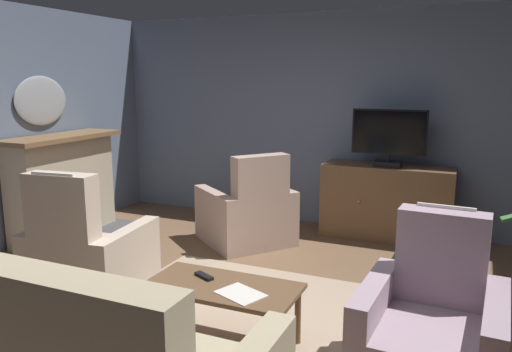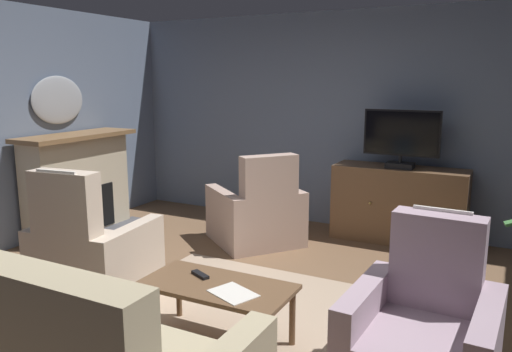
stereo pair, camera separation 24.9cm
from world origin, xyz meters
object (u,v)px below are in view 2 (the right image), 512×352
(armchair_angled_to_table, at_px, (422,341))
(potted_plant_on_hearth_side, at_px, (409,270))
(tv_cabinet, at_px, (399,207))
(folded_newspaper, at_px, (233,293))
(fireplace, at_px, (79,187))
(armchair_by_fireplace, at_px, (93,258))
(wall_mirror_oval, at_px, (58,100))
(television, at_px, (401,137))
(armchair_facing_sofa, at_px, (257,215))
(coffee_table, at_px, (217,291))
(tv_remote, at_px, (200,275))

(armchair_angled_to_table, height_order, potted_plant_on_hearth_side, armchair_angled_to_table)
(tv_cabinet, xyz_separation_m, folded_newspaper, (-0.44, -2.95, 0.04))
(fireplace, distance_m, armchair_by_fireplace, 1.94)
(folded_newspaper, xyz_separation_m, armchair_angled_to_table, (1.18, 0.17, -0.12))
(potted_plant_on_hearth_side, bearing_deg, tv_cabinet, 104.11)
(wall_mirror_oval, xyz_separation_m, potted_plant_on_hearth_side, (4.13, -0.44, -1.18))
(armchair_angled_to_table, relative_size, potted_plant_on_hearth_side, 1.45)
(television, distance_m, armchair_facing_sofa, 1.80)
(coffee_table, relative_size, folded_newspaper, 3.52)
(fireplace, bearing_deg, armchair_facing_sofa, 18.23)
(tv_cabinet, distance_m, folded_newspaper, 2.99)
(wall_mirror_oval, bearing_deg, coffee_table, -24.99)
(fireplace, relative_size, television, 1.83)
(armchair_facing_sofa, xyz_separation_m, potted_plant_on_hearth_side, (1.87, -1.11, 0.08))
(fireplace, bearing_deg, television, 22.36)
(armchair_by_fireplace, bearing_deg, armchair_facing_sofa, 73.92)
(television, height_order, armchair_facing_sofa, television)
(tv_remote, bearing_deg, television, 98.79)
(tv_cabinet, bearing_deg, television, -90.00)
(fireplace, relative_size, wall_mirror_oval, 2.02)
(television, xyz_separation_m, armchair_facing_sofa, (-1.39, -0.74, -0.87))
(tv_cabinet, xyz_separation_m, armchair_angled_to_table, (0.73, -2.79, -0.08))
(wall_mirror_oval, distance_m, coffee_table, 3.55)
(wall_mirror_oval, relative_size, coffee_table, 0.70)
(tv_cabinet, height_order, armchair_facing_sofa, armchair_facing_sofa)
(television, xyz_separation_m, folded_newspaper, (-0.44, -2.90, -0.75))
(coffee_table, distance_m, folded_newspaper, 0.20)
(fireplace, xyz_separation_m, coffee_table, (2.79, -1.41, -0.18))
(fireplace, bearing_deg, wall_mirror_oval, 180.00)
(armchair_facing_sofa, bearing_deg, television, 27.95)
(television, distance_m, potted_plant_on_hearth_side, 2.06)
(television, height_order, tv_remote, television)
(potted_plant_on_hearth_side, bearing_deg, fireplace, 173.54)
(coffee_table, height_order, armchair_facing_sofa, armchair_facing_sofa)
(fireplace, bearing_deg, tv_remote, -27.37)
(armchair_facing_sofa, bearing_deg, wall_mirror_oval, -163.65)
(wall_mirror_oval, distance_m, potted_plant_on_hearth_side, 4.32)
(tv_remote, bearing_deg, armchair_by_fireplace, -159.62)
(folded_newspaper, distance_m, potted_plant_on_hearth_side, 1.40)
(tv_cabinet, bearing_deg, fireplace, -156.88)
(tv_cabinet, bearing_deg, wall_mirror_oval, -158.29)
(potted_plant_on_hearth_side, bearing_deg, armchair_facing_sofa, 149.37)
(television, bearing_deg, potted_plant_on_hearth_side, -75.50)
(tv_cabinet, distance_m, tv_remote, 2.92)
(coffee_table, distance_m, armchair_by_fireplace, 1.33)
(fireplace, distance_m, wall_mirror_oval, 1.04)
(television, bearing_deg, folded_newspaper, -98.71)
(television, bearing_deg, fireplace, -157.64)
(television, relative_size, armchair_angled_to_table, 0.78)
(armchair_angled_to_table, xyz_separation_m, potted_plant_on_hearth_side, (-0.25, 0.89, 0.08))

